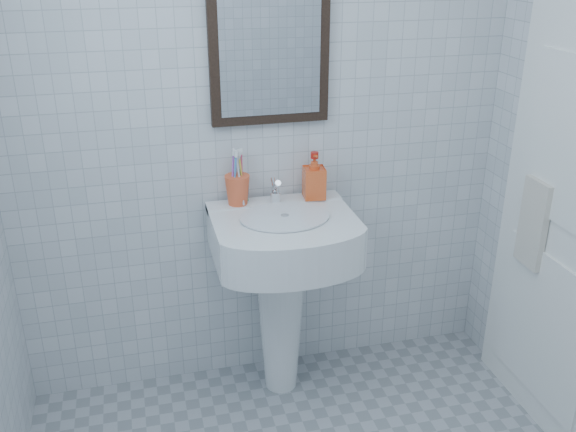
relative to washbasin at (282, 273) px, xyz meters
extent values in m
cube|color=silver|center=(-0.03, 0.21, 0.64)|extent=(2.20, 0.02, 2.50)
cone|color=white|center=(0.00, 0.03, -0.24)|extent=(0.23, 0.23, 0.74)
cube|color=white|center=(0.00, -0.03, 0.20)|extent=(0.59, 0.42, 0.18)
cube|color=white|center=(0.00, 0.14, 0.28)|extent=(0.59, 0.11, 0.03)
cylinder|color=white|center=(0.00, -0.06, 0.30)|extent=(0.37, 0.37, 0.01)
cylinder|color=silver|center=(0.00, 0.11, 0.32)|extent=(0.05, 0.05, 0.05)
cylinder|color=silver|center=(0.00, 0.10, 0.38)|extent=(0.02, 0.09, 0.08)
cylinder|color=silver|center=(0.00, 0.13, 0.36)|extent=(0.03, 0.05, 0.09)
imported|color=red|center=(0.18, 0.12, 0.40)|extent=(0.10, 0.10, 0.21)
cube|color=black|center=(0.00, 0.19, 0.94)|extent=(0.50, 0.04, 0.62)
cube|color=silver|center=(0.00, 0.18, 0.94)|extent=(0.42, 0.00, 0.54)
cube|color=white|center=(1.05, -0.44, 0.39)|extent=(0.04, 0.80, 2.00)
torus|color=silver|center=(1.03, -0.29, 0.44)|extent=(0.01, 0.18, 0.18)
cube|color=white|center=(1.01, -0.29, 0.26)|extent=(0.03, 0.16, 0.38)
camera|label=1|loc=(-0.58, -2.40, 1.35)|focal=40.00mm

